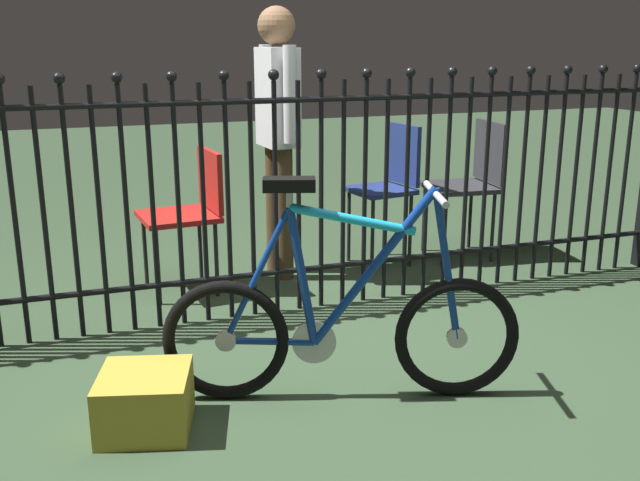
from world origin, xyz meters
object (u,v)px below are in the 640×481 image
Objects in this scene: chair_charcoal at (472,175)px; person_visitor at (278,120)px; bicycle at (341,325)px; chair_red at (191,206)px; chair_navy at (390,179)px; display_crate at (145,401)px.

chair_charcoal is 0.56× the size of person_visitor.
person_visitor is at bearing 82.09° from bicycle.
person_visitor is (0.23, 1.63, 0.65)m from bicycle.
chair_red is at bearing -177.97° from chair_charcoal.
display_crate is (-1.77, -1.63, -0.45)m from chair_navy.
chair_navy is 0.58m from chair_charcoal.
chair_charcoal is 1.39m from person_visitor.
bicycle is 1.70× the size of chair_red.
display_crate is at bearing -122.13° from person_visitor.
chair_red is (-0.33, 1.53, 0.19)m from bicycle.
person_visitor reaches higher than chair_navy.
bicycle reaches higher than display_crate.
person_visitor reaches higher than chair_red.
bicycle is 1.77m from person_visitor.
display_crate is (-0.79, 0.01, -0.20)m from bicycle.
person_visitor is at bearing -179.17° from chair_navy.
bicycle is at bearing -97.91° from person_visitor.
chair_navy is (1.31, 0.11, 0.05)m from chair_red.
bicycle is at bearing -77.79° from chair_red.
person_visitor reaches higher than chair_charcoal.
bicycle is 1.92m from chair_navy.
chair_red is at bearing -175.08° from chair_navy.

